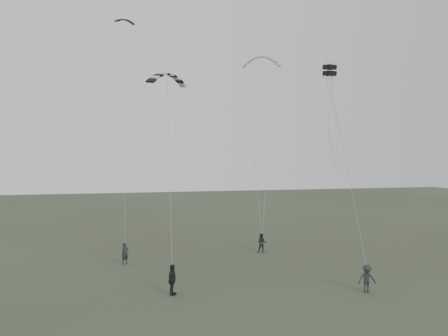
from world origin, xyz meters
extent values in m
plane|color=#343B28|center=(0.00, 0.00, 0.00)|extent=(140.00, 140.00, 0.00)
imported|color=black|center=(-6.37, 7.54, 0.83)|extent=(0.73, 0.66, 1.67)
imported|color=#27272C|center=(5.25, 9.05, 0.84)|extent=(1.01, 0.92, 1.67)
imported|color=black|center=(-3.50, -0.71, 0.94)|extent=(0.89, 1.19, 1.88)
imported|color=#252529|center=(8.39, -2.80, 0.87)|extent=(1.20, 0.81, 1.73)
camera|label=1|loc=(-6.02, -27.13, 8.69)|focal=35.00mm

